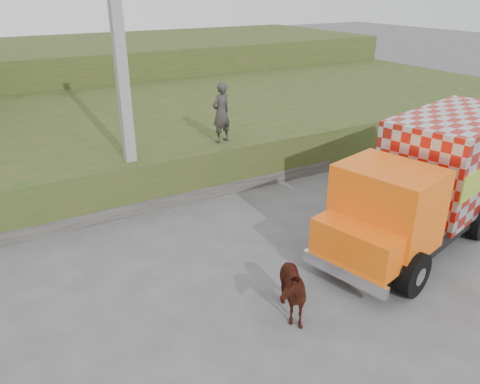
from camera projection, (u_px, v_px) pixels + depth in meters
ground at (239, 271)px, 11.00m from camera, size 120.00×120.00×0.00m
embankment at (114, 133)px, 18.61m from camera, size 40.00×12.00×1.50m
embankment_far at (55, 71)px, 27.79m from camera, size 40.00×12.00×3.00m
retaining_strip at (105, 213)px, 13.32m from camera, size 16.00×0.50×0.40m
utility_pole at (121, 70)px, 12.53m from camera, size 1.20×0.30×8.00m
cargo_truck at (435, 178)px, 12.03m from camera, size 7.32×3.80×3.12m
cow at (286, 288)px, 9.31m from camera, size 1.14×1.65×1.27m
pedestrian at (221, 113)px, 14.81m from camera, size 0.79×0.63×1.92m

